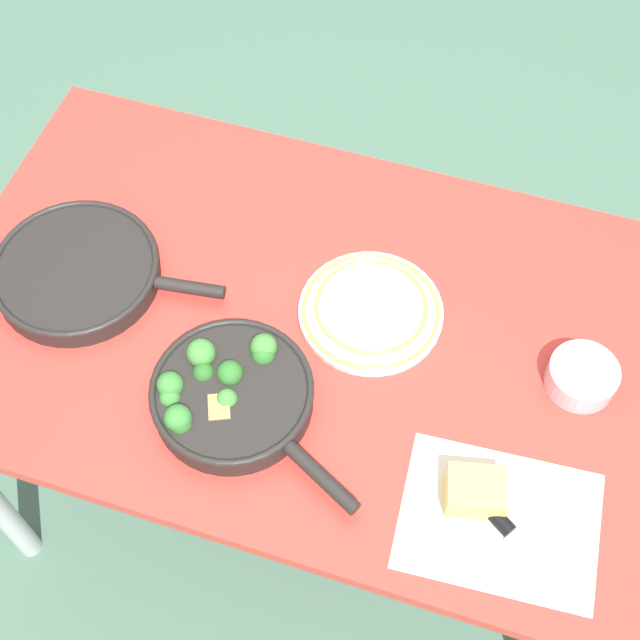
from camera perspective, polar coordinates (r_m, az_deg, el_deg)
ground_plane at (r=2.22m, az=-0.00°, el=-10.87°), size 14.00×14.00×0.00m
dining_table_red at (r=1.60m, az=-0.00°, el=-2.02°), size 1.34×0.80×0.76m
skillet_broccoli at (r=1.44m, az=-5.77°, el=-4.70°), size 0.38×0.27×0.08m
skillet_eggs at (r=1.62m, az=-15.23°, el=3.03°), size 0.41×0.29×0.04m
parchment_sheet at (r=1.41m, az=11.40°, el=-12.47°), size 0.31×0.24×0.00m
grater_knife at (r=1.39m, az=11.91°, el=-12.99°), size 0.20×0.15×0.02m
cheese_block at (r=1.39m, az=9.93°, el=-10.77°), size 0.10×0.09×0.05m
dinner_plate_stack at (r=1.54m, az=3.28°, el=0.67°), size 0.25×0.25×0.03m
prep_bowl_steel at (r=1.52m, az=16.42°, el=-3.49°), size 0.11×0.11×0.05m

